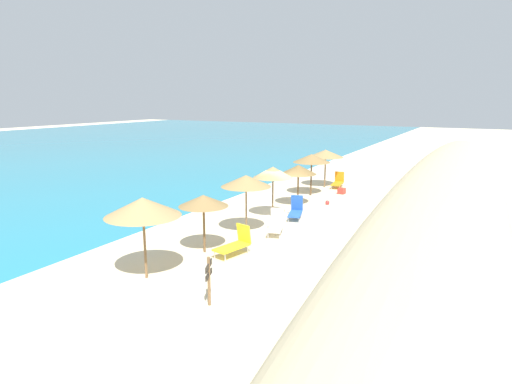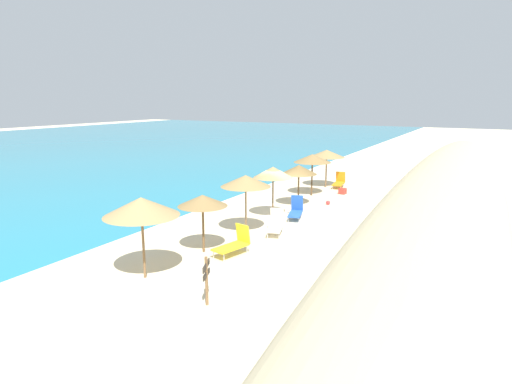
# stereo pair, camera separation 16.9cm
# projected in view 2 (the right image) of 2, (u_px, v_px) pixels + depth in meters

# --- Properties ---
(ground_plane) EXTENTS (160.00, 160.00, 0.00)m
(ground_plane) POSITION_uv_depth(u_px,v_px,m) (290.00, 216.00, 23.35)
(ground_plane) COLOR beige
(dune_ridge) EXTENTS (56.13, 7.05, 2.77)m
(dune_ridge) POSITION_uv_depth(u_px,v_px,m) (447.00, 196.00, 21.90)
(dune_ridge) COLOR beige
(dune_ridge) RESTS_ON ground_plane
(beach_umbrella_0) EXTENTS (2.57, 2.57, 2.86)m
(beach_umbrella_0) POSITION_uv_depth(u_px,v_px,m) (141.00, 207.00, 14.88)
(beach_umbrella_0) COLOR brown
(beach_umbrella_0) RESTS_ON ground_plane
(beach_umbrella_1) EXTENTS (1.99, 1.99, 2.36)m
(beach_umbrella_1) POSITION_uv_depth(u_px,v_px,m) (203.00, 201.00, 17.53)
(beach_umbrella_1) COLOR brown
(beach_umbrella_1) RESTS_ON ground_plane
(beach_umbrella_2) EXTENTS (2.28, 2.28, 2.72)m
(beach_umbrella_2) POSITION_uv_depth(u_px,v_px,m) (246.00, 181.00, 19.94)
(beach_umbrella_2) COLOR brown
(beach_umbrella_2) RESTS_ON ground_plane
(beach_umbrella_3) EXTENTS (2.03, 2.03, 2.69)m
(beach_umbrella_3) POSITION_uv_depth(u_px,v_px,m) (273.00, 172.00, 22.59)
(beach_umbrella_3) COLOR brown
(beach_umbrella_3) RESTS_ON ground_plane
(beach_umbrella_4) EXTENTS (2.05, 2.05, 2.40)m
(beach_umbrella_4) POSITION_uv_depth(u_px,v_px,m) (299.00, 170.00, 25.12)
(beach_umbrella_4) COLOR brown
(beach_umbrella_4) RESTS_ON ground_plane
(beach_umbrella_5) EXTENTS (2.35, 2.35, 2.65)m
(beach_umbrella_5) POSITION_uv_depth(u_px,v_px,m) (312.00, 158.00, 27.88)
(beach_umbrella_5) COLOR brown
(beach_umbrella_5) RESTS_ON ground_plane
(beach_umbrella_6) EXTENTS (2.45, 2.45, 2.62)m
(beach_umbrella_6) POSITION_uv_depth(u_px,v_px,m) (327.00, 154.00, 30.53)
(beach_umbrella_6) COLOR brown
(beach_umbrella_6) RESTS_ON ground_plane
(lounge_chair_0) EXTENTS (1.60, 1.01, 1.15)m
(lounge_chair_0) POSITION_uv_depth(u_px,v_px,m) (296.00, 210.00, 22.86)
(lounge_chair_0) COLOR blue
(lounge_chair_0) RESTS_ON ground_plane
(lounge_chair_1) EXTENTS (1.50, 1.00, 1.15)m
(lounge_chair_1) POSITION_uv_depth(u_px,v_px,m) (276.00, 224.00, 20.19)
(lounge_chair_1) COLOR white
(lounge_chair_1) RESTS_ON ground_plane
(lounge_chair_2) EXTENTS (1.64, 0.84, 1.03)m
(lounge_chair_2) POSITION_uv_depth(u_px,v_px,m) (339.00, 182.00, 30.83)
(lounge_chair_2) COLOR orange
(lounge_chair_2) RESTS_ON ground_plane
(lounge_chair_3) EXTENTS (1.67, 1.01, 1.15)m
(lounge_chair_3) POSITION_uv_depth(u_px,v_px,m) (234.00, 243.00, 17.56)
(lounge_chair_3) COLOR yellow
(lounge_chair_3) RESTS_ON ground_plane
(wooden_signpost) EXTENTS (0.79, 0.36, 1.53)m
(wooden_signpost) POSITION_uv_depth(u_px,v_px,m) (206.00, 276.00, 13.17)
(wooden_signpost) COLOR brown
(wooden_signpost) RESTS_ON ground_plane
(beach_ball) EXTENTS (0.25, 0.25, 0.25)m
(beach_ball) POSITION_uv_depth(u_px,v_px,m) (328.00, 203.00, 25.88)
(beach_ball) COLOR red
(beach_ball) RESTS_ON ground_plane
(cooler_box) EXTENTS (0.48, 0.47, 0.37)m
(cooler_box) POSITION_uv_depth(u_px,v_px,m) (343.00, 191.00, 28.76)
(cooler_box) COLOR red
(cooler_box) RESTS_ON ground_plane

